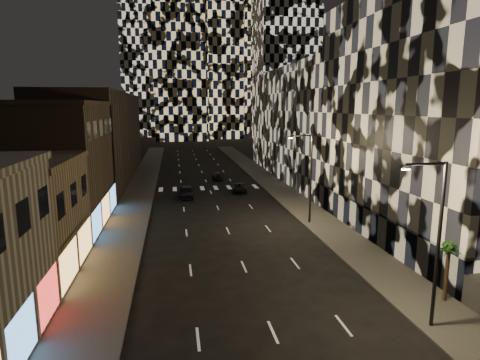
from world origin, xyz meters
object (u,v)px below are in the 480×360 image
object	(u,v)px
streetlight_near	(435,234)
car_dark_oncoming	(217,176)
streetlight_far	(309,172)
palm_tree	(449,253)
car_dark_midlane	(187,192)
car_dark_rightlane	(239,188)

from	to	relation	value
streetlight_near	car_dark_oncoming	distance (m)	47.59
streetlight_near	car_dark_oncoming	xyz separation A→B (m)	(-6.35, 46.93, -4.77)
streetlight_near	streetlight_far	world-z (taller)	same
streetlight_far	palm_tree	world-z (taller)	streetlight_far
car_dark_midlane	palm_tree	xyz separation A→B (m)	(14.69, -31.49, 2.43)
car_dark_oncoming	palm_tree	world-z (taller)	palm_tree
streetlight_near	car_dark_rightlane	xyz separation A→B (m)	(-4.35, 36.48, -4.75)
car_dark_oncoming	streetlight_near	bearing A→B (deg)	100.49
car_dark_rightlane	palm_tree	distance (m)	34.83
car_dark_midlane	car_dark_rightlane	size ratio (longest dim) A/B	1.06
streetlight_near	car_dark_midlane	xyz separation A→B (m)	(-11.83, 33.99, -4.57)
car_dark_midlane	car_dark_oncoming	world-z (taller)	car_dark_midlane
streetlight_far	palm_tree	bearing A→B (deg)	-80.72
streetlight_near	palm_tree	size ratio (longest dim) A/B	2.43
streetlight_near	car_dark_midlane	bearing A→B (deg)	109.19
palm_tree	car_dark_midlane	bearing A→B (deg)	115.01
streetlight_near	palm_tree	bearing A→B (deg)	41.23
streetlight_far	car_dark_oncoming	world-z (taller)	streetlight_far
streetlight_far	car_dark_oncoming	xyz separation A→B (m)	(-6.35, 26.93, -4.77)
car_dark_rightlane	palm_tree	bearing A→B (deg)	-70.32
car_dark_rightlane	car_dark_oncoming	bearing A→B (deg)	108.49
car_dark_rightlane	palm_tree	world-z (taller)	palm_tree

